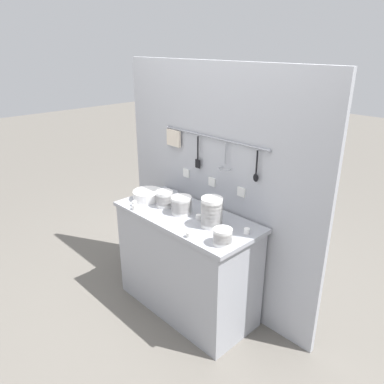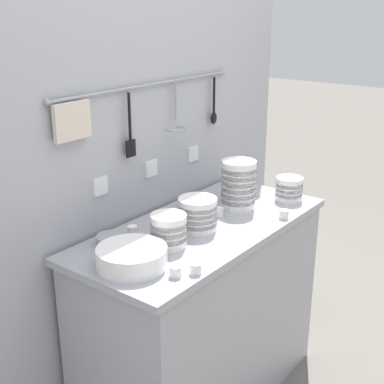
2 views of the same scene
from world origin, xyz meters
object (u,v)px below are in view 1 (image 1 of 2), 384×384
bowl_stack_back_corner (181,205)px  cup_back_right (199,217)px  bowl_stack_wide_centre (165,199)px  cup_centre (247,231)px  cup_front_left (189,235)px  cup_back_left (218,214)px  steel_mixing_bowl (171,194)px  cup_mid_row (210,213)px  cup_edge_near (135,204)px  bowl_stack_tall_left (223,237)px  plate_stack (148,195)px  bowl_stack_nested_right (212,212)px  cup_by_caddy (135,207)px  cup_beside_plates (180,197)px

bowl_stack_back_corner → cup_back_right: bowl_stack_back_corner is taller
bowl_stack_wide_centre → cup_centre: (0.75, 0.11, -0.04)m
cup_front_left → cup_back_right: same height
bowl_stack_wide_centre → cup_front_left: (0.51, -0.21, -0.04)m
cup_back_left → cup_back_right: same height
steel_mixing_bowl → cup_centre: bearing=-4.6°
cup_mid_row → cup_back_right: bearing=-91.5°
cup_back_right → cup_edge_near: bearing=-159.9°
cup_edge_near → cup_back_left: 0.69m
bowl_stack_back_corner → cup_edge_near: bowl_stack_back_corner is taller
cup_front_left → cup_edge_near: bearing=176.5°
bowl_stack_wide_centre → cup_centre: bowl_stack_wide_centre is taller
bowl_stack_tall_left → plate_stack: bowl_stack_tall_left is taller
bowl_stack_nested_right → bowl_stack_wide_centre: bearing=-177.9°
bowl_stack_back_corner → cup_back_left: bowl_stack_back_corner is taller
bowl_stack_wide_centre → cup_by_caddy: (-0.11, -0.21, -0.04)m
cup_beside_plates → cup_back_left: bearing=-1.5°
cup_back_right → bowl_stack_back_corner: bearing=-175.2°
cup_mid_row → cup_edge_near: same height
cup_centre → plate_stack: bearing=-173.1°
cup_by_caddy → cup_back_right: bearing=26.5°
bowl_stack_back_corner → cup_centre: (0.56, 0.10, -0.05)m
cup_front_left → cup_centre: size_ratio=1.00×
cup_mid_row → cup_front_left: bearing=-67.8°
bowl_stack_wide_centre → cup_mid_row: bowl_stack_wide_centre is taller
bowl_stack_nested_right → steel_mixing_bowl: bowl_stack_nested_right is taller
bowl_stack_tall_left → cup_edge_near: size_ratio=3.06×
bowl_stack_nested_right → steel_mixing_bowl: 0.65m
bowl_stack_back_corner → cup_by_caddy: bowl_stack_back_corner is taller
bowl_stack_nested_right → cup_front_left: bowl_stack_nested_right is taller
bowl_stack_back_corner → cup_mid_row: bowl_stack_back_corner is taller
cup_edge_near → cup_by_caddy: same height
steel_mixing_bowl → cup_front_left: same height
cup_front_left → cup_back_left: bearing=102.2°
cup_back_left → cup_beside_plates: 0.44m
bowl_stack_back_corner → cup_edge_near: bearing=-153.4°
bowl_stack_nested_right → cup_back_left: size_ratio=5.31×
bowl_stack_tall_left → bowl_stack_back_corner: bearing=166.5°
bowl_stack_wide_centre → cup_edge_near: size_ratio=3.37×
bowl_stack_tall_left → cup_centre: bowl_stack_tall_left is taller
cup_beside_plates → bowl_stack_wide_centre: bearing=-86.4°
cup_by_caddy → cup_beside_plates: same height
cup_front_left → cup_beside_plates: same height
bowl_stack_wide_centre → cup_edge_near: bearing=-134.7°
bowl_stack_nested_right → plate_stack: bearing=-177.9°
bowl_stack_wide_centre → cup_back_left: (0.43, 0.17, -0.04)m
bowl_stack_back_corner → cup_centre: 0.57m
bowl_stack_wide_centre → bowl_stack_nested_right: bowl_stack_nested_right is taller
plate_stack → cup_front_left: bearing=-16.0°
plate_stack → cup_beside_plates: bearing=43.4°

